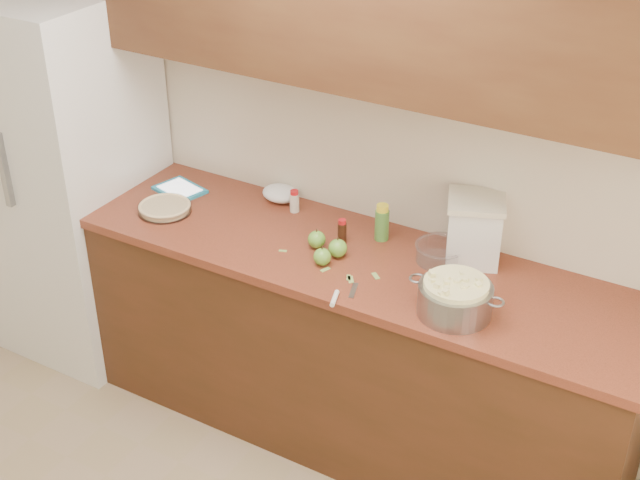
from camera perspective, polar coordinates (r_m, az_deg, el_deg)
The scene contains 21 objects.
room_shell at distance 2.49m, azimuth -15.97°, elevation -8.38°, with size 3.60×3.60×3.60m.
counter_run at distance 3.92m, azimuth 0.94°, elevation -6.40°, with size 2.64×0.68×0.92m.
fridge at distance 4.44m, azimuth -15.70°, elevation 3.80°, with size 0.70×0.70×1.80m, color white.
pie at distance 3.99m, azimuth -9.91°, elevation 2.04°, with size 0.24×0.24×0.04m.
colander at distance 3.28m, azimuth 8.64°, elevation -3.71°, with size 0.37×0.27×0.14m.
flour_canister at distance 3.58m, azimuth 9.83°, elevation 0.71°, with size 0.29×0.29×0.27m.
tablet at distance 4.16m, azimuth -8.97°, elevation 3.20°, with size 0.25×0.22×0.02m.
paring_knife at distance 3.35m, azimuth 1.11°, elevation -3.68°, with size 0.08×0.19×0.02m.
lemon_bottle at distance 3.71m, azimuth 3.98°, elevation 1.10°, with size 0.06×0.06×0.16m.
cinnamon_shaker at distance 3.92m, azimuth -1.65°, elevation 2.49°, with size 0.04×0.04×0.10m.
vanilla_bottle at distance 3.69m, azimuth 1.42°, elevation 0.55°, with size 0.04×0.04×0.11m.
mixing_bowl at distance 3.60m, azimuth 7.72°, elevation -0.74°, with size 0.21×0.21×0.08m.
paper_towel at distance 4.02m, azimuth -2.55°, elevation 3.00°, with size 0.17×0.14×0.07m, color white.
apple_left at distance 3.66m, azimuth -0.21°, elevation 0.04°, with size 0.07×0.07×0.09m.
apple_center at distance 3.60m, azimuth 1.15°, elevation -0.52°, with size 0.08×0.08×0.09m.
apple_front at distance 3.54m, azimuth 0.14°, elevation -1.08°, with size 0.07×0.07×0.08m.
peel_a at distance 3.47m, azimuth 1.98°, elevation -2.54°, with size 0.05×0.02×0.00m, color #94B658.
peel_b at distance 3.48m, azimuth 1.84°, elevation -2.42°, with size 0.04×0.02×0.00m, color #94B658.
peel_c at distance 3.50m, azimuth 3.58°, elevation -2.31°, with size 0.05×0.02×0.00m, color #94B658.
peel_d at distance 3.65m, azimuth -2.40°, elevation -0.70°, with size 0.03×0.01×0.00m, color #94B658.
peel_e at distance 3.53m, azimuth 0.34°, elevation -1.91°, with size 0.04×0.02×0.00m, color #94B658.
Camera 1 is at (1.52, -1.26, 2.81)m, focal length 50.00 mm.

